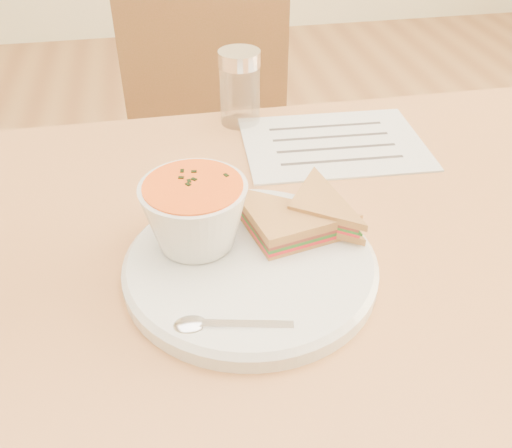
{
  "coord_description": "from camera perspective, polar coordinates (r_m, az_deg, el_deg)",
  "views": [
    {
      "loc": [
        -0.15,
        -0.5,
        1.17
      ],
      "look_at": [
        -0.06,
        -0.03,
        0.8
      ],
      "focal_mm": 40.0,
      "sensor_mm": 36.0,
      "label": 1
    }
  ],
  "objects": [
    {
      "name": "chair_far",
      "position": [
        1.3,
        -4.81,
        1.89
      ],
      "size": [
        0.42,
        0.42,
        0.84
      ],
      "primitive_type": null,
      "rotation": [
        0.0,
        0.0,
        2.99
      ],
      "color": "brown",
      "rests_on": "floor"
    },
    {
      "name": "paper_menu",
      "position": [
        0.87,
        7.76,
        7.98
      ],
      "size": [
        0.28,
        0.21,
        0.0
      ],
      "primitive_type": null,
      "rotation": [
        0.0,
        0.0,
        -0.05
      ],
      "color": "silver",
      "rests_on": "dining_table"
    },
    {
      "name": "sandwich_half_a",
      "position": [
        0.6,
        1.28,
        -2.95
      ],
      "size": [
        0.13,
        0.13,
        0.03
      ],
      "primitive_type": null,
      "rotation": [
        0.0,
        0.0,
        0.22
      ],
      "color": "#C08443",
      "rests_on": "plate"
    },
    {
      "name": "dining_table",
      "position": [
        0.95,
        3.13,
        -19.45
      ],
      "size": [
        1.0,
        0.7,
        0.75
      ],
      "primitive_type": null,
      "color": "#A56033",
      "rests_on": "floor"
    },
    {
      "name": "plate",
      "position": [
        0.62,
        -0.56,
        -4.3
      ],
      "size": [
        0.35,
        0.35,
        0.02
      ],
      "primitive_type": null,
      "rotation": [
        0.0,
        0.0,
        0.34
      ],
      "color": "silver",
      "rests_on": "dining_table"
    },
    {
      "name": "sandwich_half_b",
      "position": [
        0.64,
        3.12,
        0.78
      ],
      "size": [
        0.13,
        0.13,
        0.03
      ],
      "primitive_type": null,
      "rotation": [
        0.0,
        0.0,
        -0.6
      ],
      "color": "#C08443",
      "rests_on": "plate"
    },
    {
      "name": "spoon",
      "position": [
        0.54,
        -1.47,
        -10.09
      ],
      "size": [
        0.17,
        0.06,
        0.01
      ],
      "primitive_type": null,
      "rotation": [
        0.0,
        0.0,
        -0.19
      ],
      "color": "silver",
      "rests_on": "plate"
    },
    {
      "name": "soup_bowl",
      "position": [
        0.61,
        -6.1,
        0.68
      ],
      "size": [
        0.13,
        0.13,
        0.08
      ],
      "primitive_type": null,
      "rotation": [
        0.0,
        0.0,
        0.18
      ],
      "color": "silver",
      "rests_on": "plate"
    },
    {
      "name": "condiment_shaker",
      "position": [
        0.9,
        -1.63,
        13.46
      ],
      "size": [
        0.07,
        0.07,
        0.12
      ],
      "primitive_type": null,
      "rotation": [
        0.0,
        0.0,
        0.06
      ],
      "color": "silver",
      "rests_on": "dining_table"
    }
  ]
}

